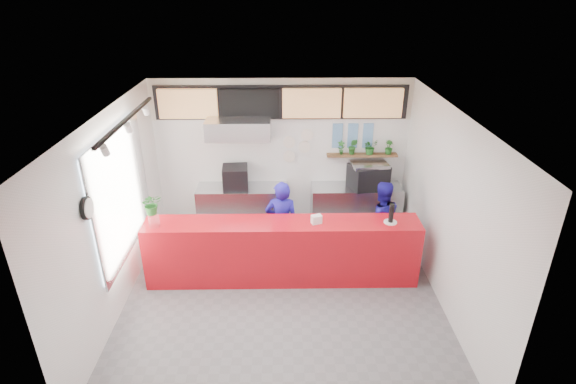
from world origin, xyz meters
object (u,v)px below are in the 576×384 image
(panini_oven, at_px, (235,177))
(espresso_machine, at_px, (368,176))
(staff_right, at_px, (380,221))
(pepper_mill, at_px, (391,213))
(staff_center, at_px, (282,224))
(service_counter, at_px, (282,251))

(panini_oven, height_order, espresso_machine, espresso_machine)
(staff_right, height_order, pepper_mill, staff_right)
(panini_oven, xyz_separation_m, staff_center, (0.91, -1.30, -0.32))
(staff_center, bearing_deg, pepper_mill, 168.94)
(espresso_machine, relative_size, staff_center, 0.45)
(service_counter, bearing_deg, staff_center, 90.73)
(espresso_machine, bearing_deg, panini_oven, 161.33)
(panini_oven, relative_size, staff_right, 0.32)
(panini_oven, height_order, staff_center, staff_center)
(panini_oven, bearing_deg, staff_center, -59.00)
(espresso_machine, bearing_deg, service_counter, -152.30)
(service_counter, distance_m, espresso_machine, 2.55)
(staff_center, xyz_separation_m, staff_right, (1.75, 0.13, -0.04))
(panini_oven, xyz_separation_m, staff_right, (2.66, -1.17, -0.36))
(service_counter, relative_size, staff_center, 2.82)
(service_counter, relative_size, staff_right, 2.97)
(panini_oven, bearing_deg, service_counter, -66.93)
(staff_center, distance_m, staff_right, 1.76)
(pepper_mill, bearing_deg, staff_center, 163.19)
(staff_right, bearing_deg, staff_center, -0.63)
(staff_center, bearing_deg, service_counter, 96.48)
(pepper_mill, bearing_deg, service_counter, 178.86)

